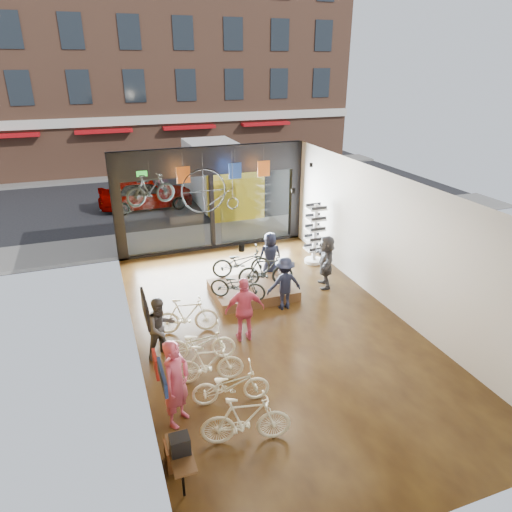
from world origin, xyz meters
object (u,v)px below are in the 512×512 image
floor_bike_1 (246,420)px  display_bike_left (238,285)px  penny_farthing (213,192)px  floor_bike_4 (200,343)px  floor_bike_3 (208,364)px  display_platform (253,290)px  box_truck (222,178)px  hung_bike (151,189)px  floor_bike_5 (187,315)px  street_car (146,193)px  customer_2 (245,310)px  display_bike_mid (266,271)px  customer_0 (176,383)px  sunglasses_rack (315,234)px  customer_5 (326,261)px  floor_bike_2 (231,385)px  display_bike_right (241,262)px  customer_4 (270,256)px  customer_1 (161,328)px  customer_3 (284,283)px

floor_bike_1 → display_bike_left: display_bike_left is taller
penny_farthing → display_bike_left: bearing=-94.8°
floor_bike_1 → floor_bike_4: (-0.19, 2.79, -0.06)m
floor_bike_3 → floor_bike_4: floor_bike_3 is taller
floor_bike_3 → display_platform: (2.27, 3.51, -0.32)m
box_truck → hung_bike: 8.12m
floor_bike_5 → display_bike_left: size_ratio=1.01×
floor_bike_4 → display_platform: bearing=-28.1°
display_bike_left → hung_bike: hung_bike is taller
floor_bike_3 → hung_bike: 6.31m
street_car → customer_2: bearing=-176.2°
floor_bike_3 → display_bike_left: (1.61, 2.89, 0.26)m
display_bike_mid → hung_bike: (-2.85, 2.44, 2.13)m
customer_0 → sunglasses_rack: bearing=1.5°
street_car → display_bike_mid: bearing=-168.0°
customer_5 → sunglasses_rack: 1.86m
floor_bike_2 → floor_bike_5: size_ratio=0.99×
floor_bike_1 → customer_2: size_ratio=0.98×
floor_bike_5 → customer_0: (-0.84, -3.12, 0.43)m
display_bike_right → customer_5: bearing=-100.2°
customer_2 → customer_5: bearing=-143.0°
sunglasses_rack → display_bike_left: bearing=-140.8°
floor_bike_2 → floor_bike_4: floor_bike_4 is taller
customer_2 → street_car: bearing=-80.1°
floor_bike_2 → customer_0: (-1.12, -0.19, 0.50)m
customer_0 → customer_5: (5.44, 4.27, -0.08)m
customer_4 → floor_bike_5: bearing=39.6°
floor_bike_5 → customer_1: size_ratio=1.05×
floor_bike_5 → display_bike_right: 3.05m
display_bike_right → box_truck: bearing=-0.7°
customer_5 → floor_bike_5: bearing=-56.4°
display_bike_mid → sunglasses_rack: sunglasses_rack is taller
floor_bike_1 → hung_bike: size_ratio=1.06×
street_car → floor_bike_1: 15.53m
floor_bike_1 → customer_3: customer_3 is taller
customer_0 → customer_1: bearing=44.5°
customer_4 → penny_farthing: 2.94m
box_truck → customer_5: size_ratio=4.28×
customer_0 → customer_4: customer_0 is taller
display_bike_left → customer_1: 2.88m
floor_bike_5 → customer_4: (3.20, 2.27, 0.29)m
sunglasses_rack → box_truck: bearing=105.8°
customer_3 → display_bike_right: bearing=-68.8°
display_bike_right → customer_4: customer_4 is taller
floor_bike_3 → display_platform: 4.19m
display_bike_mid → floor_bike_3: bearing=155.4°
hung_bike → display_bike_mid: bearing=-146.6°
hung_bike → customer_5: bearing=-133.8°
display_bike_mid → customer_0: customer_0 is taller
display_bike_left → customer_2: size_ratio=0.94×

